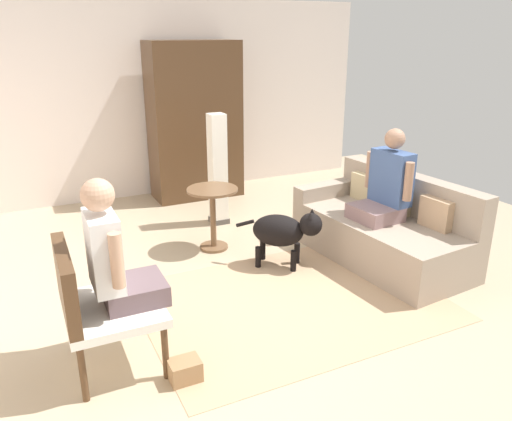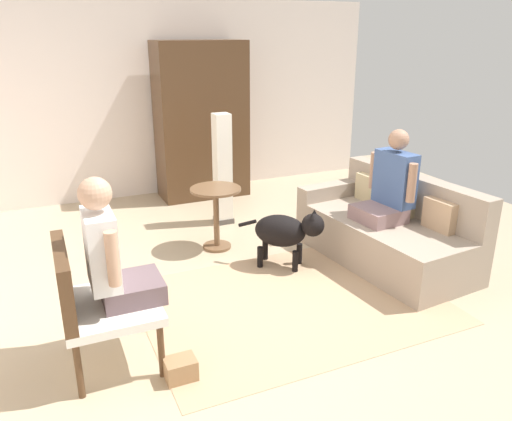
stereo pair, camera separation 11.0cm
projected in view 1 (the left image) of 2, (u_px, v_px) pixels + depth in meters
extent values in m
plane|color=tan|center=(273.00, 291.00, 4.42)|extent=(7.77, 7.77, 0.00)
cube|color=silver|center=(160.00, 100.00, 6.79)|extent=(5.95, 0.12, 2.55)
cube|color=tan|center=(291.00, 301.00, 4.25)|extent=(2.43, 1.83, 0.01)
cube|color=gray|center=(381.00, 238.00, 4.98)|extent=(1.03, 1.85, 0.44)
cube|color=gray|center=(410.00, 193.00, 5.01)|extent=(0.34, 1.79, 0.39)
cube|color=gray|center=(331.00, 189.00, 5.52)|extent=(0.88, 0.26, 0.15)
cube|color=tan|center=(436.00, 213.00, 4.60)|extent=(0.13, 0.33, 0.28)
cube|color=#C6B284|center=(396.00, 199.00, 5.00)|extent=(0.13, 0.34, 0.28)
cube|color=#C6B284|center=(362.00, 187.00, 5.39)|extent=(0.12, 0.27, 0.28)
cylinder|color=#4C331E|center=(144.00, 309.00, 3.76)|extent=(0.04, 0.04, 0.39)
cylinder|color=#4C331E|center=(165.00, 352.00, 3.26)|extent=(0.04, 0.04, 0.39)
cylinder|color=#4C331E|center=(72.00, 325.00, 3.55)|extent=(0.04, 0.04, 0.39)
cylinder|color=#4C331E|center=(83.00, 374.00, 3.06)|extent=(0.04, 0.04, 0.39)
cube|color=white|center=(113.00, 309.00, 3.33)|extent=(0.62, 0.69, 0.06)
cube|color=#4C331E|center=(66.00, 283.00, 3.14)|extent=(0.09, 0.68, 0.43)
cube|color=gray|center=(375.00, 213.00, 4.83)|extent=(0.44, 0.45, 0.14)
cube|color=#3F598C|center=(391.00, 177.00, 4.80)|extent=(0.22, 0.43, 0.51)
sphere|color=#A57A60|center=(395.00, 139.00, 4.68)|extent=(0.19, 0.19, 0.19)
cylinder|color=#A57A60|center=(409.00, 182.00, 4.58)|extent=(0.08, 0.08, 0.36)
cylinder|color=#A57A60|center=(370.00, 169.00, 4.98)|extent=(0.08, 0.08, 0.36)
cube|color=#644F54|center=(135.00, 291.00, 3.36)|extent=(0.40, 0.38, 0.14)
cube|color=white|center=(104.00, 251.00, 3.18)|extent=(0.18, 0.37, 0.50)
sphere|color=tan|center=(98.00, 195.00, 3.06)|extent=(0.21, 0.21, 0.21)
cylinder|color=tan|center=(104.00, 234.00, 3.38)|extent=(0.08, 0.08, 0.35)
cylinder|color=tan|center=(117.00, 260.00, 3.00)|extent=(0.08, 0.08, 0.35)
cylinder|color=brown|center=(212.00, 190.00, 5.08)|extent=(0.52, 0.52, 0.02)
cylinder|color=brown|center=(213.00, 220.00, 5.19)|extent=(0.06, 0.06, 0.63)
cylinder|color=brown|center=(214.00, 247.00, 5.29)|extent=(0.29, 0.29, 0.03)
ellipsoid|color=black|center=(278.00, 230.00, 4.80)|extent=(0.57, 0.55, 0.30)
sphere|color=black|center=(311.00, 225.00, 4.69)|extent=(0.22, 0.22, 0.22)
cone|color=black|center=(312.00, 212.00, 4.70)|extent=(0.06, 0.06, 0.06)
cone|color=black|center=(310.00, 216.00, 4.60)|extent=(0.06, 0.06, 0.06)
cylinder|color=black|center=(245.00, 223.00, 4.86)|extent=(0.16, 0.15, 0.10)
cylinder|color=black|center=(297.00, 253.00, 4.92)|extent=(0.06, 0.06, 0.21)
cylinder|color=black|center=(293.00, 261.00, 4.76)|extent=(0.06, 0.06, 0.21)
cylinder|color=black|center=(263.00, 250.00, 5.01)|extent=(0.06, 0.06, 0.21)
cylinder|color=black|center=(258.00, 257.00, 4.84)|extent=(0.06, 0.06, 0.21)
cube|color=#4C4742|center=(219.00, 220.00, 6.00)|extent=(0.20, 0.20, 0.06)
cube|color=white|center=(218.00, 167.00, 5.78)|extent=(0.18, 0.18, 1.23)
cube|color=#4C331E|center=(195.00, 121.00, 6.66)|extent=(1.16, 0.56, 2.04)
cube|color=#99724C|center=(185.00, 370.00, 3.28)|extent=(0.20, 0.16, 0.15)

